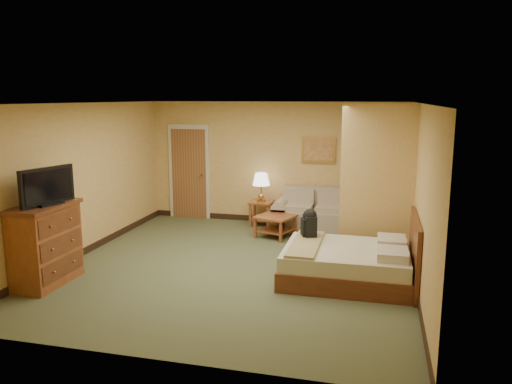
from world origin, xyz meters
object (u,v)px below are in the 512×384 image
(loveseat, at_px, (315,217))
(bed, at_px, (351,263))
(coffee_table, at_px, (275,222))
(dresser, at_px, (46,244))

(loveseat, height_order, bed, bed)
(loveseat, xyz_separation_m, coffee_table, (-0.68, -0.73, 0.03))
(loveseat, relative_size, coffee_table, 2.01)
(dresser, bearing_deg, loveseat, 49.21)
(coffee_table, height_order, dresser, dresser)
(dresser, height_order, bed, dresser)
(coffee_table, distance_m, dresser, 4.23)
(coffee_table, xyz_separation_m, bed, (1.57, -2.06, -0.03))
(bed, bearing_deg, coffee_table, 127.33)
(loveseat, bearing_deg, dresser, -130.79)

